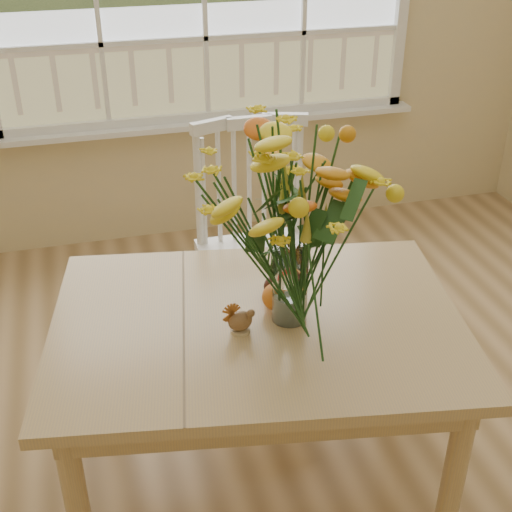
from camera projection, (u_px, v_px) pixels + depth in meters
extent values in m
cube|color=white|center=(210.00, 123.00, 3.84)|extent=(2.42, 0.12, 0.03)
cube|color=tan|center=(258.00, 324.00, 2.18)|extent=(1.44, 1.14, 0.04)
cube|color=tan|center=(258.00, 342.00, 2.21)|extent=(1.30, 1.00, 0.10)
cylinder|color=tan|center=(78.00, 508.00, 1.98)|extent=(0.07, 0.07, 0.66)
cylinder|color=tan|center=(103.00, 350.00, 2.63)|extent=(0.07, 0.07, 0.66)
cylinder|color=tan|center=(453.00, 479.00, 2.08)|extent=(0.07, 0.07, 0.66)
cylinder|color=tan|center=(388.00, 333.00, 2.72)|extent=(0.07, 0.07, 0.66)
cube|color=white|center=(261.00, 262.00, 2.88)|extent=(0.49, 0.47, 0.05)
cube|color=white|center=(249.00, 185.00, 2.90)|extent=(0.48, 0.04, 0.55)
cylinder|color=white|center=(229.00, 343.00, 2.82)|extent=(0.04, 0.04, 0.48)
cylinder|color=white|center=(211.00, 298.00, 3.11)|extent=(0.04, 0.04, 0.48)
cylinder|color=white|center=(315.00, 329.00, 2.91)|extent=(0.04, 0.04, 0.48)
cylinder|color=white|center=(289.00, 286.00, 3.20)|extent=(0.04, 0.04, 0.48)
cylinder|color=white|center=(290.00, 285.00, 2.11)|extent=(0.11, 0.11, 0.25)
ellipsoid|color=orange|center=(280.00, 298.00, 2.19)|extent=(0.12, 0.12, 0.09)
cylinder|color=#CCB78C|center=(240.00, 330.00, 2.11)|extent=(0.06, 0.06, 0.01)
ellipsoid|color=brown|center=(240.00, 321.00, 2.09)|extent=(0.09, 0.07, 0.06)
ellipsoid|color=#38160F|center=(275.00, 287.00, 2.27)|extent=(0.08, 0.08, 0.07)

